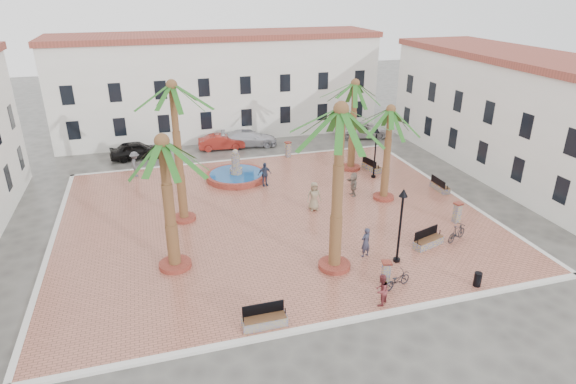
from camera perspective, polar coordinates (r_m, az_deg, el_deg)
name	(u,v)px	position (r m, az deg, el deg)	size (l,w,h in m)	color
ground	(273,217)	(30.69, -1.79, -2.95)	(120.00, 120.00, 0.00)	#56544F
plaza	(273,216)	(30.66, -1.79, -2.83)	(26.00, 22.00, 0.15)	#AD6450
kerb_n	(239,160)	(40.58, -5.80, 3.79)	(26.30, 0.30, 0.16)	silver
kerb_s	(338,323)	(21.80, 5.93, -15.16)	(26.30, 0.30, 0.16)	silver
kerb_e	(450,192)	(35.90, 18.69, -0.06)	(0.30, 22.30, 0.16)	silver
kerb_w	(51,245)	(30.48, -26.26, -5.61)	(0.30, 22.30, 0.16)	silver
building_north	(219,84)	(47.95, -8.18, 12.54)	(30.40, 7.40, 9.50)	white
building_east	(524,117)	(40.32, 26.21, 7.97)	(7.40, 26.40, 9.00)	white
fountain	(236,175)	(36.34, -6.15, 2.04)	(4.50, 4.50, 2.32)	#97392B
palm_nw	(173,100)	(28.22, -13.47, 10.56)	(4.66, 4.66, 8.67)	#97392B
palm_sw	(164,159)	(23.40, -14.51, 3.85)	(5.42, 5.42, 7.17)	#97392B
palm_s	(340,129)	(22.29, 6.22, 7.46)	(5.38, 5.38, 8.69)	#97392B
palm_e	(390,121)	(31.77, 11.99, 8.27)	(4.61, 4.61, 6.51)	#97392B
palm_ne	(355,94)	(36.91, 7.90, 11.43)	(4.96, 4.96, 7.09)	#97392B
bench_s	(265,320)	(21.26, -2.80, -14.97)	(1.94, 0.59, 1.02)	slate
bench_se	(428,241)	(28.07, 16.27, -5.65)	(2.00, 1.14, 1.01)	slate
bench_e	(440,187)	(35.76, 17.55, 0.59)	(0.55, 1.78, 0.94)	slate
bench_ne	(371,167)	(38.41, 9.83, 2.97)	(0.89, 1.93, 0.98)	slate
lamppost_s	(401,213)	(25.03, 13.30, -2.46)	(0.45, 0.45, 4.16)	black
lamppost_e	(376,144)	(36.20, 10.36, 5.61)	(0.42, 0.42, 3.89)	black
bollard_se	(386,273)	(24.04, 11.54, -9.35)	(0.55, 0.55, 1.27)	slate
bollard_n	(288,149)	(40.68, 0.00, 5.10)	(0.58, 0.58, 1.32)	slate
bollard_e	(457,212)	(31.16, 19.42, -2.28)	(0.54, 0.54, 1.30)	slate
litter_bin	(478,279)	(25.35, 21.56, -9.60)	(0.37, 0.37, 0.72)	black
cyclist_a	(366,242)	(26.06, 9.19, -5.90)	(0.62, 0.41, 1.70)	#2E3042
bicycle_a	(397,280)	(24.07, 12.83, -10.12)	(0.56, 1.60, 0.84)	black
cyclist_b	(381,290)	(22.57, 11.00, -11.33)	(0.75, 0.59, 1.55)	maroon
bicycle_b	(457,233)	(29.04, 19.38, -4.57)	(0.47, 1.66, 1.00)	black
pedestrian_fountain_a	(314,196)	(30.92, 3.09, -0.51)	(0.93, 0.61, 1.91)	#88765A
pedestrian_fountain_b	(265,174)	(34.73, -2.79, 2.12)	(1.03, 0.43, 1.76)	#29334C
pedestrian_north	(135,164)	(38.18, -17.65, 3.16)	(1.26, 0.72, 1.95)	#535359
pedestrian_east	(353,184)	(33.36, 7.76, 0.93)	(1.55, 0.49, 1.67)	#77685C
car_black	(137,150)	(42.70, -17.47, 4.77)	(1.77, 4.40, 1.50)	black
car_red	(221,142)	(43.58, -7.89, 5.91)	(1.43, 4.10, 1.35)	maroon
car_silver	(249,138)	(44.21, -4.64, 6.38)	(2.04, 5.01, 1.46)	silver
car_white	(363,130)	(47.27, 8.88, 7.27)	(2.31, 5.01, 1.39)	beige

